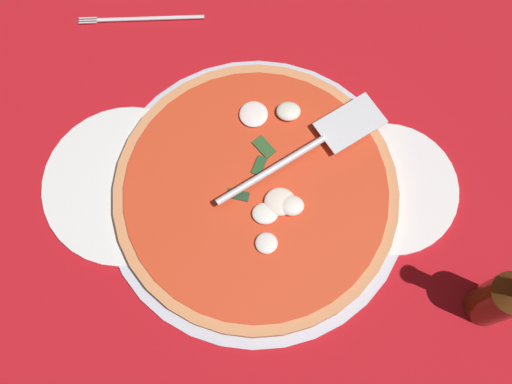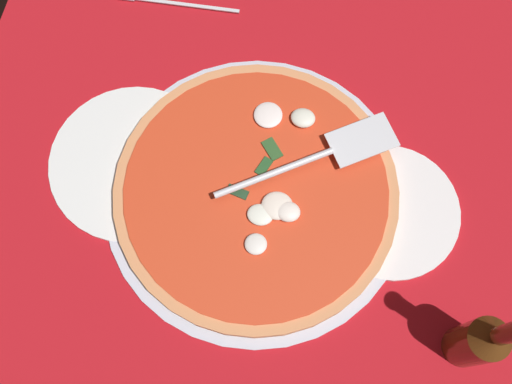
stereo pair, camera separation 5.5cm
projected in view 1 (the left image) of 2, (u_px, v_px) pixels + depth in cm
name	position (u px, v px, depth cm)	size (l,w,h in cm)	color
ground_plane	(239.00, 202.00, 95.70)	(91.37, 91.37, 0.80)	#B1131B
checker_pattern	(239.00, 201.00, 95.27)	(91.37, 91.37, 0.10)	silver
pizza_pan	(256.00, 195.00, 95.06)	(45.74, 45.74, 0.91)	silver
dinner_plate_left	(127.00, 184.00, 95.57)	(25.60, 25.60, 1.00)	white
dinner_plate_right	(388.00, 188.00, 95.37)	(21.14, 21.14, 1.00)	white
pizza	(257.00, 192.00, 93.74)	(42.56, 42.56, 3.22)	tan
pizza_server	(310.00, 147.00, 93.27)	(25.60, 18.81, 1.00)	silver
place_setting_far	(152.00, 6.00, 106.02)	(21.60, 12.70, 1.40)	white
beer_bottle	(504.00, 297.00, 82.04)	(5.64, 5.64, 23.48)	#5A3012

